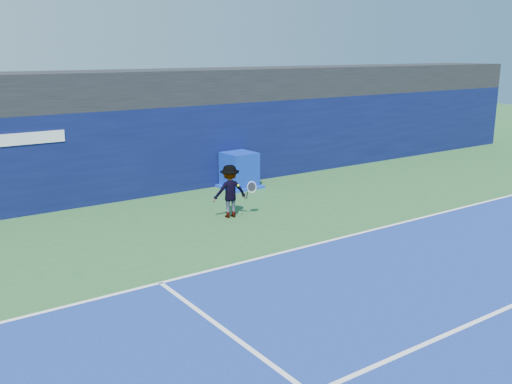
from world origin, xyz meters
The scene contains 8 objects.
ground centered at (0.00, 0.00, 0.00)m, with size 80.00×80.00×0.00m, color #295C2C.
baseline centered at (0.00, 3.00, 0.01)m, with size 24.00×0.10×0.01m, color white.
service_line centered at (0.00, -2.00, 0.01)m, with size 24.00×0.10×0.01m, color white.
stadium_band centered at (0.00, 11.50, 3.60)m, with size 36.00×3.00×1.20m, color black.
back_wall_assembly centered at (0.00, 10.50, 1.50)m, with size 36.00×1.03×3.00m.
equipment_cart centered at (1.28, 9.43, 0.59)m, with size 1.41×1.41×1.29m.
tennis_player centered at (-1.05, 6.40, 0.80)m, with size 1.30×0.81×1.59m.
tennis_ball centered at (-1.11, 5.86, 1.09)m, with size 0.07×0.07×0.07m.
Camera 1 is at (-9.87, -7.56, 4.88)m, focal length 40.00 mm.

